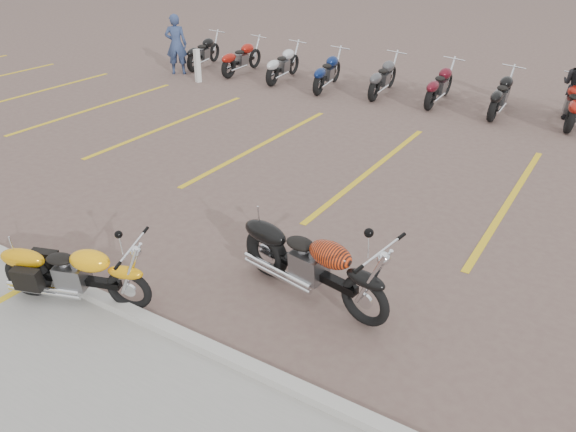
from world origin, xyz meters
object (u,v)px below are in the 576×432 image
at_px(yellow_cruiser, 74,274).
at_px(bollard, 197,66).
at_px(flame_cruiser, 310,265).
at_px(person_a, 176,44).

height_order(yellow_cruiser, bollard, bollard).
distance_m(flame_cruiser, bollard, 11.72).
bearing_deg(yellow_cruiser, flame_cruiser, 15.51).
xyz_separation_m(flame_cruiser, person_a, (-9.88, 8.44, 0.45)).
bearing_deg(person_a, yellow_cruiser, 92.61).
height_order(person_a, bollard, person_a).
bearing_deg(bollard, yellow_cruiser, -57.78).
height_order(flame_cruiser, bollard, bollard).
distance_m(yellow_cruiser, flame_cruiser, 3.05).
relative_size(flame_cruiser, bollard, 2.38).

